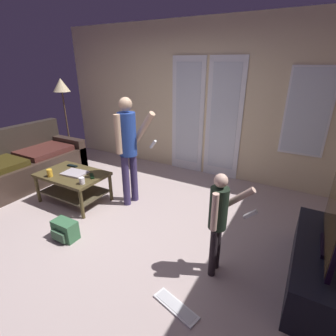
# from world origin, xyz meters

# --- Properties ---
(ground_plane) EXTENTS (5.48, 4.62, 0.02)m
(ground_plane) POSITION_xyz_m (0.00, 0.00, -0.01)
(ground_plane) COLOR #B49F9C
(wall_back_with_doors) EXTENTS (5.48, 0.09, 2.68)m
(wall_back_with_doors) POSITION_xyz_m (0.08, 2.27, 1.30)
(wall_back_with_doors) COLOR beige
(wall_back_with_doors) RESTS_ON ground_plane
(leather_couch) EXTENTS (0.89, 2.11, 0.93)m
(leather_couch) POSITION_xyz_m (-2.18, 0.23, 0.31)
(leather_couch) COLOR #382A23
(leather_couch) RESTS_ON ground_plane
(coffee_table) EXTENTS (0.99, 0.65, 0.46)m
(coffee_table) POSITION_xyz_m (-0.90, 0.25, 0.33)
(coffee_table) COLOR #4C4023
(coffee_table) RESTS_ON ground_plane
(tv_stand) EXTENTS (0.48, 1.36, 0.42)m
(tv_stand) POSITION_xyz_m (2.34, 0.25, 0.21)
(tv_stand) COLOR black
(tv_stand) RESTS_ON ground_plane
(flat_screen_tv) EXTENTS (0.08, 1.03, 0.64)m
(flat_screen_tv) POSITION_xyz_m (2.34, 0.25, 0.74)
(flat_screen_tv) COLOR black
(flat_screen_tv) RESTS_ON tv_stand
(person_adult) EXTENTS (0.52, 0.42, 1.55)m
(person_adult) POSITION_xyz_m (-0.13, 0.63, 0.93)
(person_adult) COLOR #3B315C
(person_adult) RESTS_ON ground_plane
(person_child) EXTENTS (0.41, 0.29, 1.08)m
(person_child) POSITION_xyz_m (1.44, -0.08, 0.64)
(person_child) COLOR black
(person_child) RESTS_ON ground_plane
(floor_lamp) EXTENTS (0.33, 0.33, 1.67)m
(floor_lamp) POSITION_xyz_m (-2.48, 1.57, 1.44)
(floor_lamp) COLOR #332A28
(floor_lamp) RESTS_ON ground_plane
(backpack) EXTENTS (0.30, 0.21, 0.24)m
(backpack) POSITION_xyz_m (-0.29, -0.46, 0.12)
(backpack) COLOR #386843
(backpack) RESTS_ON ground_plane
(loose_keyboard) EXTENTS (0.46, 0.24, 0.02)m
(loose_keyboard) POSITION_xyz_m (1.30, -0.65, 0.01)
(loose_keyboard) COLOR white
(loose_keyboard) RESTS_ON ground_plane
(laptop_closed) EXTENTS (0.37, 0.29, 0.02)m
(laptop_closed) POSITION_xyz_m (-0.85, 0.26, 0.47)
(laptop_closed) COLOR #BAAEB4
(laptop_closed) RESTS_ON coffee_table
(cup_near_edge) EXTENTS (0.07, 0.07, 0.09)m
(cup_near_edge) POSITION_xyz_m (-0.50, 0.07, 0.50)
(cup_near_edge) COLOR white
(cup_near_edge) RESTS_ON coffee_table
(cup_by_laptop) EXTENTS (0.07, 0.07, 0.11)m
(cup_by_laptop) POSITION_xyz_m (-1.08, 0.02, 0.51)
(cup_by_laptop) COLOR gold
(cup_by_laptop) RESTS_ON coffee_table
(tv_remote_black) EXTENTS (0.17, 0.07, 0.02)m
(tv_remote_black) POSITION_xyz_m (-1.11, 0.44, 0.47)
(tv_remote_black) COLOR black
(tv_remote_black) RESTS_ON coffee_table
(dvd_remote_slim) EXTENTS (0.16, 0.14, 0.02)m
(dvd_remote_slim) POSITION_xyz_m (-0.55, 0.30, 0.47)
(dvd_remote_slim) COLOR black
(dvd_remote_slim) RESTS_ON coffee_table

